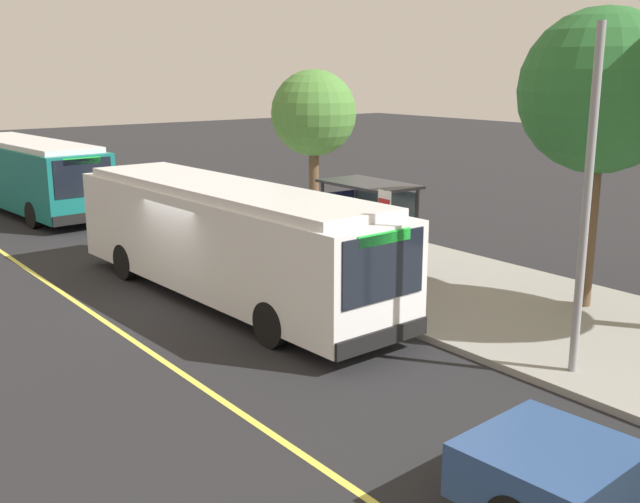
{
  "coord_description": "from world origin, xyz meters",
  "views": [
    {
      "loc": [
        16.64,
        -8.31,
        5.74
      ],
      "look_at": [
        3.73,
        1.53,
        1.79
      ],
      "focal_mm": 42.24,
      "sensor_mm": 36.0,
      "label": 1
    }
  ],
  "objects_px": {
    "waiting_bench": "(377,250)",
    "transit_bus_main": "(226,237)",
    "route_sign_post": "(384,230)",
    "transit_bus_second": "(29,173)"
  },
  "relations": [
    {
      "from": "waiting_bench",
      "to": "route_sign_post",
      "type": "distance_m",
      "value": 3.68
    },
    {
      "from": "waiting_bench",
      "to": "transit_bus_main",
      "type": "bearing_deg",
      "value": -93.79
    },
    {
      "from": "transit_bus_second",
      "to": "waiting_bench",
      "type": "relative_size",
      "value": 6.49
    },
    {
      "from": "transit_bus_main",
      "to": "route_sign_post",
      "type": "relative_size",
      "value": 4.09
    },
    {
      "from": "transit_bus_main",
      "to": "transit_bus_second",
      "type": "height_order",
      "value": "same"
    },
    {
      "from": "transit_bus_main",
      "to": "transit_bus_second",
      "type": "xyz_separation_m",
      "value": [
        -15.2,
        -0.29,
        -0.0
      ]
    },
    {
      "from": "transit_bus_second",
      "to": "transit_bus_main",
      "type": "bearing_deg",
      "value": 1.08
    },
    {
      "from": "transit_bus_main",
      "to": "transit_bus_second",
      "type": "distance_m",
      "value": 15.2
    },
    {
      "from": "transit_bus_main",
      "to": "route_sign_post",
      "type": "xyz_separation_m",
      "value": [
        2.98,
        2.65,
        0.34
      ]
    },
    {
      "from": "route_sign_post",
      "to": "transit_bus_main",
      "type": "bearing_deg",
      "value": -138.36
    }
  ]
}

